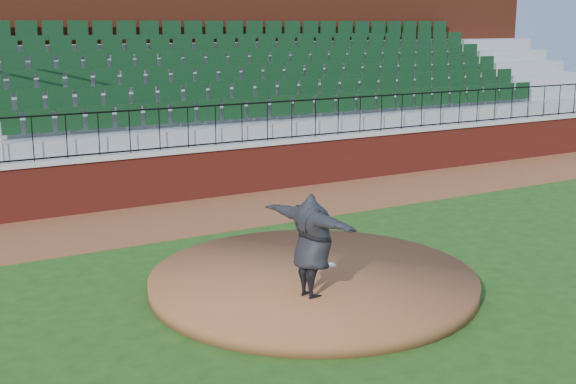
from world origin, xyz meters
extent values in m
plane|color=#1D4513|center=(0.00, 0.00, 0.00)|extent=(90.00, 90.00, 0.00)
cube|color=brown|center=(0.00, 5.40, 0.01)|extent=(34.00, 3.20, 0.01)
cube|color=maroon|center=(0.00, 7.00, 0.60)|extent=(34.00, 0.35, 1.20)
cube|color=#B7B7B7|center=(0.00, 7.00, 1.25)|extent=(34.00, 0.45, 0.10)
cube|color=maroon|center=(0.00, 12.52, 2.75)|extent=(34.00, 0.50, 5.50)
cylinder|color=brown|center=(-0.39, 0.00, 0.12)|extent=(5.40, 5.40, 0.25)
cube|color=white|center=(-0.11, 0.22, 0.27)|extent=(0.56, 0.21, 0.04)
imported|color=black|center=(-0.96, -0.86, 1.05)|extent=(0.85, 2.03, 1.60)
camera|label=1|loc=(-6.64, -9.91, 4.29)|focal=46.52mm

